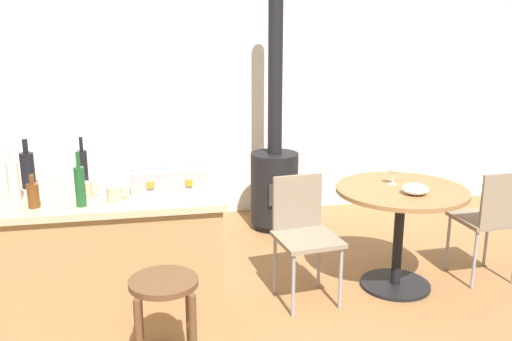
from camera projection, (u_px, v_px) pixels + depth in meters
back_wall at (222, 78)px, 5.38m from camera, size 8.00×0.10×2.70m
kitchen_island at (114, 260)px, 3.45m from camera, size 1.34×0.76×0.88m
wooden_stool at (165, 315)px, 2.69m from camera, size 0.33×0.33×0.69m
dining_table at (400, 212)px, 3.93m from camera, size 0.92×0.92×0.75m
folding_chair_near at (304, 229)px, 3.80m from camera, size 0.45×0.45×0.86m
folding_chair_far at (491, 216)px, 4.04m from camera, size 0.42×0.42×0.86m
wood_stove at (274, 171)px, 5.12m from camera, size 0.44×0.45×2.29m
toolbox at (169, 177)px, 3.40m from camera, size 0.45×0.28×0.16m
bottle_0 at (83, 166)px, 3.47m from camera, size 0.06×0.06×0.31m
bottle_1 at (28, 169)px, 3.40m from camera, size 0.08×0.08×0.30m
bottle_2 at (80, 185)px, 3.05m from camera, size 0.06×0.06×0.31m
bottle_3 at (13, 180)px, 3.15m from camera, size 0.07×0.07×0.31m
bottle_4 at (33, 195)px, 3.04m from camera, size 0.06×0.06×0.19m
cup_0 at (87, 190)px, 3.22m from camera, size 0.11×0.07×0.09m
cup_1 at (115, 194)px, 3.17m from camera, size 0.12×0.09×0.08m
wine_glass at (393, 170)px, 3.96m from camera, size 0.07×0.07×0.14m
serving_bowl at (415, 189)px, 3.75m from camera, size 0.18×0.18×0.07m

